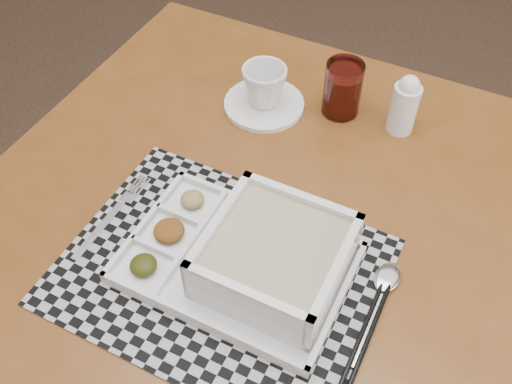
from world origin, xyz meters
TOP-DOWN VIEW (x-y plane):
  - floor at (0.00, 0.00)m, footprint 5.00×5.00m
  - dining_table at (0.13, -0.50)m, footprint 1.01×1.01m
  - placemat at (0.14, -0.63)m, footprint 0.49×0.40m
  - serving_tray at (0.19, -0.60)m, footprint 0.34×0.25m
  - fork at (-0.06, -0.63)m, footprint 0.04×0.19m
  - spoon at (0.35, -0.52)m, footprint 0.04×0.18m
  - chopsticks at (0.36, -0.61)m, footprint 0.04×0.24m
  - saucer at (-0.00, -0.28)m, footprint 0.15×0.15m
  - cup at (-0.00, -0.28)m, footprint 0.10×0.10m
  - juice_glass at (0.12, -0.22)m, footprint 0.07×0.07m
  - creamer_bottle at (0.23, -0.20)m, footprint 0.05×0.05m

SIDE VIEW (x-z plane):
  - floor at x=0.00m, z-range 0.00..0.00m
  - dining_table at x=0.13m, z-range 0.27..0.96m
  - placemat at x=0.14m, z-range 0.68..0.69m
  - fork at x=-0.06m, z-range 0.69..0.69m
  - saucer at x=0.00m, z-range 0.68..0.69m
  - spoon at x=0.35m, z-range 0.69..0.70m
  - chopsticks at x=0.36m, z-range 0.69..0.69m
  - serving_tray at x=0.19m, z-range 0.68..0.77m
  - juice_glass at x=0.12m, z-range 0.68..0.78m
  - cup at x=0.00m, z-range 0.69..0.77m
  - creamer_bottle at x=0.23m, z-range 0.68..0.80m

